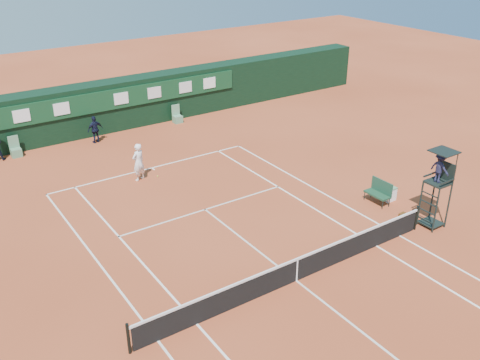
% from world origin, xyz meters
% --- Properties ---
extents(ground, '(90.00, 90.00, 0.00)m').
position_xyz_m(ground, '(0.00, 0.00, 0.00)').
color(ground, '#B04B29').
rests_on(ground, ground).
extents(court_lines, '(11.05, 23.85, 0.01)m').
position_xyz_m(court_lines, '(0.00, 0.00, 0.01)').
color(court_lines, silver).
rests_on(court_lines, ground).
extents(tennis_net, '(12.90, 0.10, 1.10)m').
position_xyz_m(tennis_net, '(0.00, 0.00, 0.51)').
color(tennis_net, black).
rests_on(tennis_net, ground).
extents(back_wall, '(40.00, 1.65, 3.00)m').
position_xyz_m(back_wall, '(0.00, 18.74, 1.51)').
color(back_wall, black).
rests_on(back_wall, ground).
extents(linesman_chair_left, '(0.55, 0.50, 1.15)m').
position_xyz_m(linesman_chair_left, '(-5.50, 17.48, 0.32)').
color(linesman_chair_left, '#568460').
rests_on(linesman_chair_left, ground).
extents(linesman_chair_right, '(0.55, 0.50, 1.15)m').
position_xyz_m(linesman_chair_right, '(4.50, 17.48, 0.32)').
color(linesman_chair_right, '#5C8D68').
rests_on(linesman_chair_right, ground).
extents(umpire_chair, '(0.96, 0.95, 3.42)m').
position_xyz_m(umpire_chair, '(7.20, -0.18, 2.46)').
color(umpire_chair, black).
rests_on(umpire_chair, ground).
extents(player_bench, '(0.56, 1.20, 1.10)m').
position_xyz_m(player_bench, '(6.95, 2.54, 0.60)').
color(player_bench, '#183E28').
rests_on(player_bench, ground).
extents(tennis_bag, '(0.34, 0.74, 0.27)m').
position_xyz_m(tennis_bag, '(6.68, 0.62, 0.14)').
color(tennis_bag, black).
rests_on(tennis_bag, ground).
extents(cooler, '(0.57, 0.57, 0.65)m').
position_xyz_m(cooler, '(7.53, 2.49, 0.33)').
color(cooler, white).
rests_on(cooler, ground).
extents(tennis_ball, '(0.08, 0.08, 0.08)m').
position_xyz_m(tennis_ball, '(-0.24, 10.72, 0.04)').
color(tennis_ball, gold).
rests_on(tennis_ball, ground).
extents(player, '(0.82, 0.67, 1.93)m').
position_xyz_m(player, '(-1.12, 10.92, 0.96)').
color(player, white).
rests_on(player, ground).
extents(ball_kid_right, '(1.00, 0.54, 1.61)m').
position_xyz_m(ball_kid_right, '(-1.09, 17.02, 0.81)').
color(ball_kid_right, black).
rests_on(ball_kid_right, ground).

